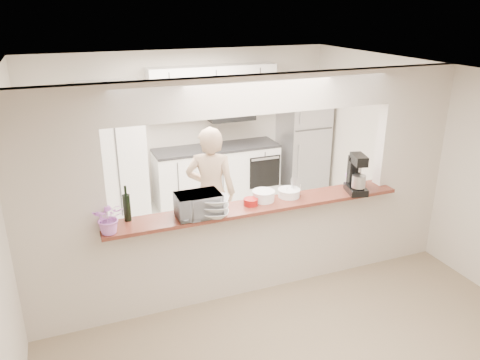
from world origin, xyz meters
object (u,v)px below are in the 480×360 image
stand_mixer (357,175)px  person (211,194)px  refrigerator (303,143)px  toaster_oven (198,205)px

stand_mixer → person: (-1.44, 1.06, -0.42)m
refrigerator → stand_mixer: 2.94m
refrigerator → person: (-2.28, -1.72, 0.03)m
refrigerator → stand_mixer: size_ratio=3.63×
person → stand_mixer: bearing=167.8°
toaster_oven → stand_mixer: stand_mixer is taller
toaster_oven → stand_mixer: (1.91, -0.03, 0.08)m
refrigerator → person: 2.86m
toaster_oven → person: 1.18m
refrigerator → stand_mixer: refrigerator is taller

